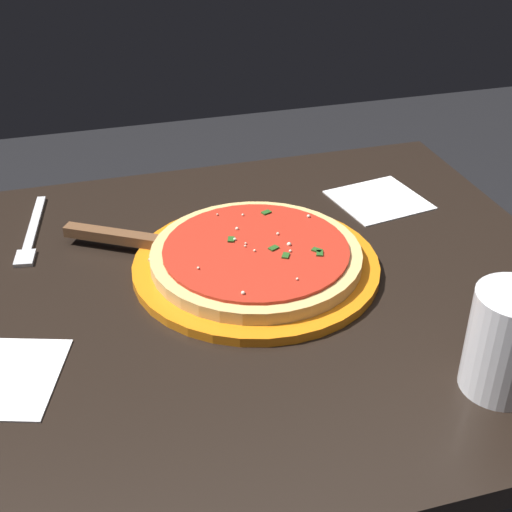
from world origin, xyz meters
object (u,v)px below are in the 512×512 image
pizza (256,255)px  napkin_loose_left (379,200)px  pizza_server (141,241)px  fork (32,234)px  cup_tall_drink (507,342)px  serving_plate (256,266)px

pizza → napkin_loose_left: 0.26m
pizza_server → fork: pizza_server is taller
cup_tall_drink → napkin_loose_left: 0.41m
serving_plate → napkin_loose_left: (-0.23, -0.13, -0.00)m
pizza → cup_tall_drink: (-0.17, 0.27, 0.03)m
pizza → pizza_server: pizza is taller
napkin_loose_left → pizza_server: bearing=7.7°
pizza_server → fork: (0.14, -0.09, -0.01)m
serving_plate → napkin_loose_left: serving_plate is taller
serving_plate → pizza: bearing=-175.6°
napkin_loose_left → fork: 0.49m
pizza_server → fork: size_ratio=1.13×
serving_plate → pizza_server: pizza_server is taller
fork → serving_plate: bearing=148.2°
pizza → pizza_server: (0.13, -0.08, -0.00)m
pizza_server → cup_tall_drink: size_ratio=1.91×
pizza_server → cup_tall_drink: cup_tall_drink is taller
serving_plate → pizza_server: (0.13, -0.08, 0.01)m
pizza → cup_tall_drink: 0.32m
pizza → fork: pizza is taller
serving_plate → pizza_server: bearing=-31.5°
cup_tall_drink → serving_plate: bearing=-57.4°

